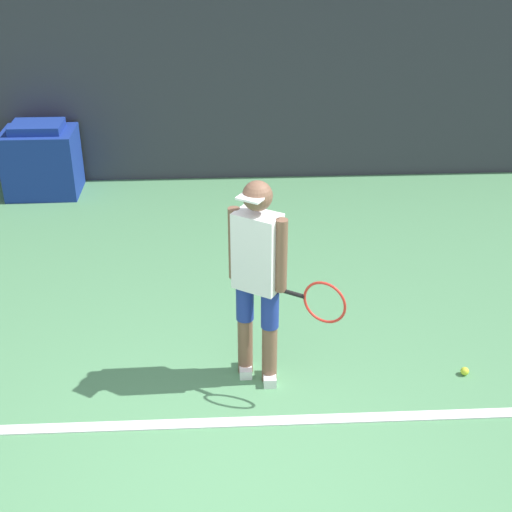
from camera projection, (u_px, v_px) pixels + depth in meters
The scene contains 6 objects.
ground_plane at pixel (227, 489), 4.70m from camera, with size 24.00×24.00×0.00m, color #518C5B.
back_wall at pixel (219, 78), 8.90m from camera, with size 24.00×0.10×2.64m.
court_baseline at pixel (226, 423), 5.26m from camera, with size 21.60×0.10×0.01m.
tennis_player at pixel (259, 275), 5.31m from camera, with size 0.83×0.57×1.69m.
tennis_ball at pixel (465, 371), 5.76m from camera, with size 0.07×0.07×0.07m.
covered_chair at pixel (42, 160), 8.84m from camera, with size 0.88×0.66×0.91m.
Camera 1 is at (0.02, -3.41, 3.59)m, focal length 50.00 mm.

